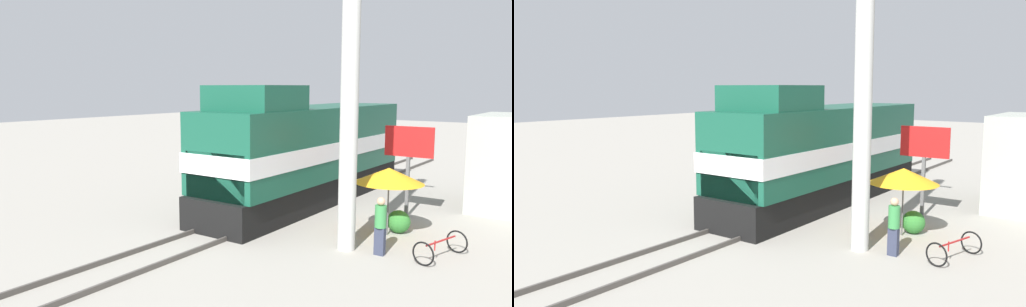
# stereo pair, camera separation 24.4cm
# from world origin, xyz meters

# --- Properties ---
(ground_plane) EXTENTS (120.00, 120.00, 0.00)m
(ground_plane) POSITION_xyz_m (0.00, 0.00, 0.00)
(ground_plane) COLOR gray
(rail_near) EXTENTS (0.08, 40.41, 0.15)m
(rail_near) POSITION_xyz_m (-0.72, 0.00, 0.07)
(rail_near) COLOR #4C4742
(rail_near) RESTS_ON ground_plane
(rail_far) EXTENTS (0.08, 40.41, 0.15)m
(rail_far) POSITION_xyz_m (0.72, 0.00, 0.07)
(rail_far) COLOR #4C4742
(rail_far) RESTS_ON ground_plane
(locomotive) EXTENTS (3.05, 13.13, 5.05)m
(locomotive) POSITION_xyz_m (0.00, 4.23, 2.22)
(locomotive) COLOR black
(locomotive) RESTS_ON ground_plane
(utility_pole) EXTENTS (1.80, 0.54, 11.70)m
(utility_pole) POSITION_xyz_m (4.25, -0.43, 5.88)
(utility_pole) COLOR #B2B2AD
(utility_pole) RESTS_ON ground_plane
(vendor_umbrella) EXTENTS (2.31, 2.31, 2.31)m
(vendor_umbrella) POSITION_xyz_m (4.70, 1.78, 2.04)
(vendor_umbrella) COLOR #4C4C4C
(vendor_umbrella) RESTS_ON ground_plane
(billboard_sign) EXTENTS (1.87, 0.12, 3.51)m
(billboard_sign) POSITION_xyz_m (4.41, 4.44, 2.64)
(billboard_sign) COLOR #595959
(billboard_sign) RESTS_ON ground_plane
(shrub_cluster) EXTENTS (0.79, 0.79, 0.79)m
(shrub_cluster) POSITION_xyz_m (4.93, 2.24, 0.39)
(shrub_cluster) COLOR #2D722D
(shrub_cluster) RESTS_ON ground_plane
(person_bystander) EXTENTS (0.34, 0.34, 1.76)m
(person_bystander) POSITION_xyz_m (5.29, -0.32, 0.96)
(person_bystander) COLOR #2D3347
(person_bystander) RESTS_ON ground_plane
(bicycle) EXTENTS (1.15, 1.94, 0.69)m
(bicycle) POSITION_xyz_m (6.87, 0.38, 0.36)
(bicycle) COLOR black
(bicycle) RESTS_ON ground_plane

